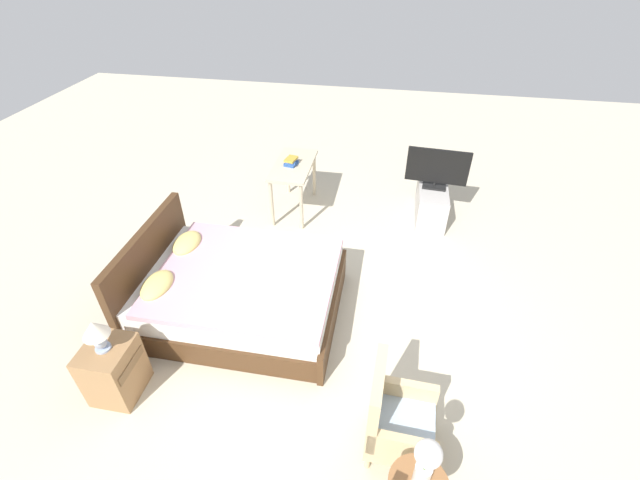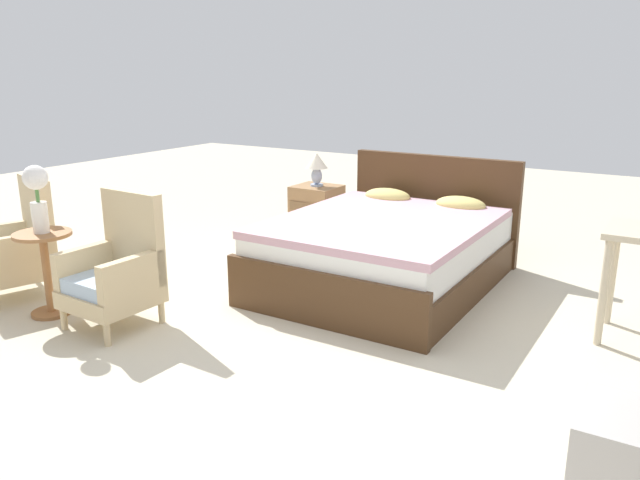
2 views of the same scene
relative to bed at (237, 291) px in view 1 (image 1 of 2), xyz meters
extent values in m
plane|color=beige|center=(0.04, -1.09, -0.30)|extent=(16.00, 16.00, 0.00)
cube|color=#472D19|center=(0.00, -0.05, -0.16)|extent=(1.57, 2.09, 0.28)
cube|color=white|center=(0.00, -0.05, 0.10)|extent=(1.51, 2.00, 0.24)
cube|color=#CC9EAD|center=(0.00, -0.13, 0.25)|extent=(1.56, 1.84, 0.06)
cube|color=#472D19|center=(0.00, 0.95, 0.18)|extent=(1.59, 0.09, 0.96)
cube|color=#472D19|center=(0.00, -1.06, -0.10)|extent=(1.59, 0.07, 0.40)
ellipsoid|color=#DBC670|center=(-0.35, 0.68, 0.29)|extent=(0.44, 0.28, 0.14)
ellipsoid|color=#DBC670|center=(0.35, 0.68, 0.29)|extent=(0.44, 0.28, 0.14)
cylinder|color=#CCB284|center=(-1.48, -2.02, -0.22)|extent=(0.04, 0.04, 0.16)
cylinder|color=#CCB284|center=(-1.02, -2.04, -0.22)|extent=(0.04, 0.04, 0.16)
cylinder|color=#CCB284|center=(-1.46, -1.56, -0.22)|extent=(0.04, 0.04, 0.16)
cylinder|color=#CCB284|center=(-1.00, -1.58, -0.22)|extent=(0.04, 0.04, 0.16)
cube|color=#CCB284|center=(-1.24, -1.80, -0.08)|extent=(0.56, 0.56, 0.12)
cube|color=#A3B7CC|center=(-1.24, -1.80, 0.03)|extent=(0.52, 0.52, 0.10)
cube|color=#CCB284|center=(-1.23, -1.57, 0.30)|extent=(0.54, 0.10, 0.64)
cube|color=#CCB284|center=(-1.48, -1.79, 0.11)|extent=(0.09, 0.52, 0.26)
cube|color=#CCB284|center=(-1.01, -1.81, 0.11)|extent=(0.09, 0.52, 0.26)
cylinder|color=silver|center=(-1.80, -1.89, 0.43)|extent=(0.11, 0.11, 0.22)
cylinder|color=#477538|center=(-1.80, -1.89, 0.59)|extent=(0.02, 0.02, 0.10)
sphere|color=silver|center=(-1.80, -1.89, 0.71)|extent=(0.17, 0.17, 0.17)
cube|color=#997047|center=(-1.17, 0.75, 0.00)|extent=(0.44, 0.40, 0.59)
cube|color=brown|center=(-1.17, 0.55, 0.12)|extent=(0.37, 0.01, 0.09)
cylinder|color=#9EADC6|center=(-1.17, 0.75, 0.31)|extent=(0.13, 0.13, 0.02)
ellipsoid|color=#9EADC6|center=(-1.17, 0.75, 0.40)|extent=(0.11, 0.11, 0.16)
cone|color=silver|center=(-1.17, 0.75, 0.55)|extent=(0.22, 0.22, 0.15)
cube|color=#B7B2AD|center=(2.30, -2.13, -0.05)|extent=(0.96, 0.40, 0.49)
cube|color=black|center=(2.30, -2.13, 0.21)|extent=(0.23, 0.34, 0.03)
cylinder|color=black|center=(2.30, -2.13, 0.25)|extent=(0.04, 0.04, 0.05)
cube|color=black|center=(2.30, -2.13, 0.52)|extent=(0.11, 0.84, 0.49)
cube|color=black|center=(2.33, -2.13, 0.52)|extent=(0.07, 0.78, 0.44)
cylinder|color=beige|center=(1.67, -0.35, 0.06)|extent=(0.05, 0.05, 0.71)
cylinder|color=beige|center=(2.61, -0.35, 0.06)|extent=(0.05, 0.05, 0.71)
cylinder|color=beige|center=(1.67, 0.07, 0.06)|extent=(0.05, 0.05, 0.71)
cylinder|color=beige|center=(2.61, 0.07, 0.06)|extent=(0.05, 0.05, 0.71)
cube|color=beige|center=(2.14, -0.14, 0.43)|extent=(1.04, 0.52, 0.04)
cube|color=#284C8E|center=(2.12, -0.12, 0.47)|extent=(0.21, 0.19, 0.04)
cube|color=#284C8E|center=(2.12, -0.12, 0.51)|extent=(0.19, 0.15, 0.03)
cube|color=#B79333|center=(2.12, -0.12, 0.54)|extent=(0.22, 0.17, 0.03)
camera|label=1|loc=(-3.14, -1.48, 3.23)|focal=24.00mm
camera|label=2|loc=(2.09, -4.48, 1.44)|focal=35.00mm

